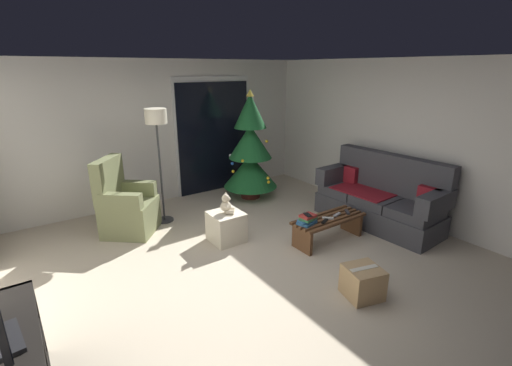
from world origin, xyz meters
TOP-DOWN VIEW (x-y plane):
  - ground_plane at (0.00, 0.00)m, footprint 7.00×7.00m
  - wall_back at (0.00, 3.06)m, footprint 5.72×0.12m
  - wall_right at (2.86, 0.00)m, footprint 0.12×6.00m
  - patio_door_frame at (1.00, 2.99)m, footprint 1.60×0.02m
  - patio_door_glass at (1.00, 2.97)m, footprint 1.50×0.02m
  - couch at (2.32, 0.06)m, footprint 0.87×1.98m
  - coffee_table at (1.21, 0.07)m, footprint 1.10×0.40m
  - remote_graphite at (1.55, 0.04)m, footprint 0.13×0.15m
  - remote_silver at (1.35, 0.06)m, footprint 0.16×0.08m
  - remote_black at (1.04, -0.00)m, footprint 0.16×0.11m
  - remote_white at (1.16, 0.05)m, footprint 0.14×0.14m
  - book_stack at (0.82, 0.09)m, footprint 0.29×0.23m
  - cell_phone at (0.81, 0.09)m, footprint 0.11×0.16m
  - christmas_tree at (1.32, 2.19)m, footprint 1.00×1.00m
  - armchair at (-1.03, 1.99)m, footprint 0.97×0.96m
  - floor_lamp at (-0.44, 2.07)m, footprint 0.32×0.32m
  - ottoman at (0.03, 0.91)m, footprint 0.44×0.44m
  - teddy_bear_cream at (0.04, 0.90)m, footprint 0.22×0.21m
  - cardboard_box_taped_mid_floor at (0.57, -1.04)m, footprint 0.44×0.44m

SIDE VIEW (x-z plane):
  - ground_plane at x=0.00m, z-range 0.00..0.00m
  - cardboard_box_taped_mid_floor at x=0.57m, z-range 0.00..0.34m
  - ottoman at x=0.03m, z-range 0.00..0.43m
  - coffee_table at x=1.21m, z-range 0.06..0.42m
  - remote_graphite at x=1.55m, z-range 0.36..0.38m
  - remote_silver at x=1.35m, z-range 0.36..0.38m
  - remote_black at x=1.04m, z-range 0.36..0.38m
  - remote_white at x=1.16m, z-range 0.36..0.38m
  - couch at x=2.32m, z-range -0.14..0.94m
  - armchair at x=-1.03m, z-range -0.16..0.97m
  - book_stack at x=0.82m, z-range 0.36..0.48m
  - cell_phone at x=0.81m, z-range 0.49..0.50m
  - teddy_bear_cream at x=0.04m, z-range 0.40..0.69m
  - christmas_tree at x=1.32m, z-range -0.11..1.88m
  - patio_door_glass at x=1.00m, z-range 0.00..2.10m
  - patio_door_frame at x=1.00m, z-range 0.00..2.20m
  - wall_back at x=0.00m, z-range 0.00..2.50m
  - wall_right at x=2.86m, z-range 0.00..2.50m
  - floor_lamp at x=-0.44m, z-range 0.61..2.40m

